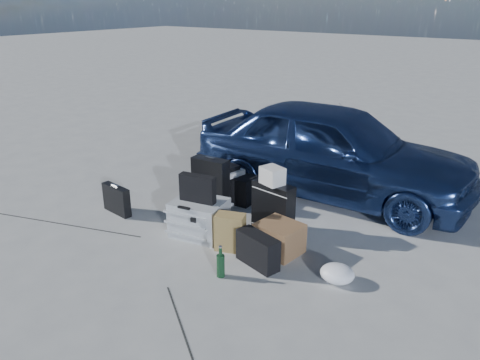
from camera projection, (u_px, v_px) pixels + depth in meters
name	position (u px, v px, depth m)	size (l,w,h in m)	color
ground	(201.00, 246.00, 4.87)	(60.00, 60.00, 0.00)	#AFAFAA
car	(332.00, 149.00, 5.99)	(1.43, 3.55, 1.21)	#2D4784
pelican_case	(199.00, 218.00, 5.06)	(0.55, 0.45, 0.40)	#B0B4B6
laptop_bag	(198.00, 188.00, 4.92)	(0.40, 0.10, 0.30)	black
briefcase	(117.00, 200.00, 5.58)	(0.44, 0.10, 0.34)	black
suitcase_left	(211.00, 182.00, 5.75)	(0.47, 0.17, 0.61)	black
suitcase_right	(273.00, 208.00, 5.07)	(0.48, 0.17, 0.57)	black
white_carton	(272.00, 176.00, 4.93)	(0.23, 0.19, 0.19)	silver
duffel_bag	(228.00, 187.00, 5.96)	(0.69, 0.30, 0.35)	black
flat_box_white	(228.00, 171.00, 5.90)	(0.36, 0.27, 0.06)	silver
flat_box_black	(228.00, 167.00, 5.88)	(0.25, 0.18, 0.05)	black
kraft_bag	(230.00, 232.00, 4.75)	(0.29, 0.18, 0.39)	#AE8C4C
cardboard_box	(279.00, 238.00, 4.72)	(0.42, 0.36, 0.31)	olive
plastic_bag	(337.00, 274.00, 4.23)	(0.31, 0.27, 0.17)	white
messenger_bag	(258.00, 250.00, 4.48)	(0.46, 0.17, 0.32)	black
green_bottle	(221.00, 262.00, 4.30)	(0.08, 0.08, 0.30)	#113219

